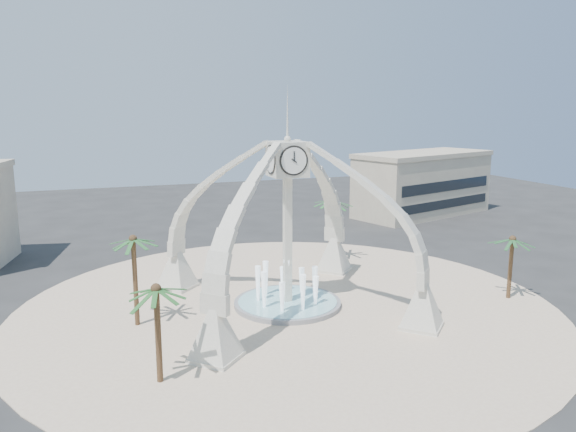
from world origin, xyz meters
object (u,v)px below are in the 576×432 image
object	(u,v)px
clock_tower	(287,222)
palm_south	(156,290)
fountain	(288,302)
palm_north	(331,201)
palm_east	(513,240)
palm_west	(133,241)

from	to	relation	value
clock_tower	palm_south	xyz separation A→B (m)	(-10.55, -8.73, -1.25)
palm_south	fountain	bearing A→B (deg)	39.62
clock_tower	palm_north	distance (m)	13.29
fountain	palm_south	distance (m)	14.56
palm_south	clock_tower	bearing A→B (deg)	39.62
palm_north	palm_south	bearing A→B (deg)	-134.38
palm_east	palm_north	bearing A→B (deg)	120.25
palm_north	palm_east	bearing A→B (deg)	-59.75
palm_east	palm_north	size ratio (longest dim) A/B	0.81
palm_west	palm_north	xyz separation A→B (m)	(19.15, 10.45, -0.07)
fountain	palm_north	xyz separation A→B (m)	(8.21, 10.44, 5.61)
fountain	palm_west	size ratio (longest dim) A/B	1.19
fountain	palm_west	world-z (taller)	palm_west
palm_east	clock_tower	bearing A→B (deg)	165.71
palm_west	palm_north	size ratio (longest dim) A/B	1.01
clock_tower	palm_north	xyz separation A→B (m)	(8.21, 10.44, -0.59)
palm_west	fountain	bearing A→B (deg)	0.08
clock_tower	palm_south	world-z (taller)	clock_tower
fountain	palm_south	world-z (taller)	palm_south
palm_north	palm_south	size ratio (longest dim) A/B	1.12
clock_tower	fountain	distance (m)	6.20
clock_tower	fountain	world-z (taller)	clock_tower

